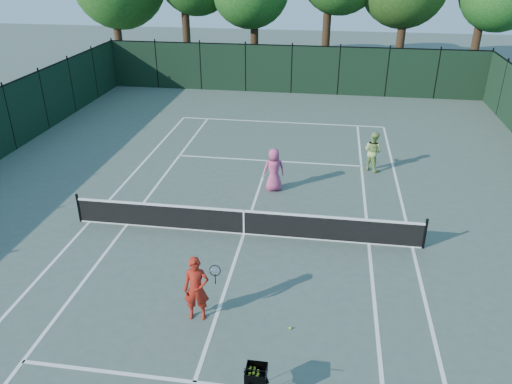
# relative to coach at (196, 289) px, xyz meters

# --- Properties ---
(ground) EXTENTS (90.00, 90.00, 0.00)m
(ground) POSITION_rel_coach_xyz_m (0.46, 4.27, -0.90)
(ground) COLOR #46554B
(ground) RESTS_ON ground
(sideline_doubles_left) EXTENTS (0.10, 23.77, 0.01)m
(sideline_doubles_left) POSITION_rel_coach_xyz_m (-5.02, 4.27, -0.90)
(sideline_doubles_left) COLOR white
(sideline_doubles_left) RESTS_ON ground
(sideline_doubles_right) EXTENTS (0.10, 23.77, 0.01)m
(sideline_doubles_right) POSITION_rel_coach_xyz_m (5.95, 4.27, -0.90)
(sideline_doubles_right) COLOR white
(sideline_doubles_right) RESTS_ON ground
(sideline_singles_left) EXTENTS (0.10, 23.77, 0.01)m
(sideline_singles_left) POSITION_rel_coach_xyz_m (-3.65, 4.27, -0.90)
(sideline_singles_left) COLOR white
(sideline_singles_left) RESTS_ON ground
(sideline_singles_right) EXTENTS (0.10, 23.77, 0.01)m
(sideline_singles_right) POSITION_rel_coach_xyz_m (4.58, 4.27, -0.90)
(sideline_singles_right) COLOR white
(sideline_singles_right) RESTS_ON ground
(baseline_far) EXTENTS (10.97, 0.10, 0.01)m
(baseline_far) POSITION_rel_coach_xyz_m (0.46, 16.16, -0.90)
(baseline_far) COLOR white
(baseline_far) RESTS_ON ground
(service_line_near) EXTENTS (8.23, 0.10, 0.01)m
(service_line_near) POSITION_rel_coach_xyz_m (0.46, -2.13, -0.90)
(service_line_near) COLOR white
(service_line_near) RESTS_ON ground
(service_line_far) EXTENTS (8.23, 0.10, 0.01)m
(service_line_far) POSITION_rel_coach_xyz_m (0.46, 10.67, -0.90)
(service_line_far) COLOR white
(service_line_far) RESTS_ON ground
(center_service_line) EXTENTS (0.10, 12.80, 0.01)m
(center_service_line) POSITION_rel_coach_xyz_m (0.46, 4.27, -0.90)
(center_service_line) COLOR white
(center_service_line) RESTS_ON ground
(tennis_net) EXTENTS (11.69, 0.09, 1.06)m
(tennis_net) POSITION_rel_coach_xyz_m (0.46, 4.27, -0.42)
(tennis_net) COLOR black
(tennis_net) RESTS_ON ground
(fence_far) EXTENTS (24.00, 0.05, 3.00)m
(fence_far) POSITION_rel_coach_xyz_m (0.46, 22.27, 0.60)
(fence_far) COLOR black
(fence_far) RESTS_ON ground
(coach) EXTENTS (0.91, 0.72, 1.80)m
(coach) POSITION_rel_coach_xyz_m (0.00, 0.00, 0.00)
(coach) COLOR #A11E12
(coach) RESTS_ON ground
(player_pink) EXTENTS (0.98, 0.81, 1.73)m
(player_pink) POSITION_rel_coach_xyz_m (1.05, 7.77, -0.04)
(player_pink) COLOR #D0497C
(player_pink) RESTS_ON ground
(player_green) EXTENTS (1.05, 1.03, 1.71)m
(player_green) POSITION_rel_coach_xyz_m (4.97, 10.35, -0.05)
(player_green) COLOR #9EC361
(player_green) RESTS_ON ground
(ball_hopper) EXTENTS (0.58, 0.58, 0.85)m
(ball_hopper) POSITION_rel_coach_xyz_m (1.88, -2.33, -0.19)
(ball_hopper) COLOR black
(ball_hopper) RESTS_ON ground
(loose_ball_midcourt) EXTENTS (0.07, 0.07, 0.07)m
(loose_ball_midcourt) POSITION_rel_coach_xyz_m (2.41, -0.11, -0.87)
(loose_ball_midcourt) COLOR #B7D12A
(loose_ball_midcourt) RESTS_ON ground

